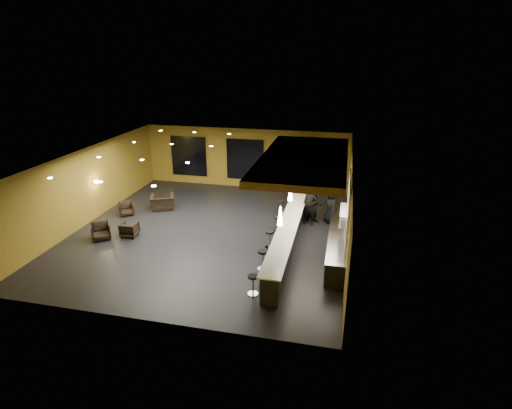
% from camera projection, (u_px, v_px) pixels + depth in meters
% --- Properties ---
extents(floor, '(12.00, 13.00, 0.10)m').
position_uv_depth(floor, '(211.00, 232.00, 18.16)').
color(floor, black).
rests_on(floor, ground).
extents(ceiling, '(12.00, 13.00, 0.10)m').
position_uv_depth(ceiling, '(207.00, 155.00, 16.85)').
color(ceiling, black).
extents(wall_back, '(12.00, 0.10, 3.50)m').
position_uv_depth(wall_back, '(245.00, 158.00, 23.46)').
color(wall_back, olive).
rests_on(wall_back, floor).
extents(wall_front, '(12.00, 0.10, 3.50)m').
position_uv_depth(wall_front, '(135.00, 271.00, 11.56)').
color(wall_front, olive).
rests_on(wall_front, floor).
extents(wall_left, '(0.10, 13.00, 3.50)m').
position_uv_depth(wall_left, '(87.00, 186.00, 18.75)').
color(wall_left, olive).
rests_on(wall_left, floor).
extents(wall_right, '(0.10, 13.00, 3.50)m').
position_uv_depth(wall_right, '(350.00, 207.00, 16.27)').
color(wall_right, olive).
rests_on(wall_right, floor).
extents(wood_soffit, '(3.60, 8.00, 0.28)m').
position_uv_depth(wood_soffit, '(304.00, 159.00, 17.01)').
color(wood_soffit, olive).
rests_on(wood_soffit, ceiling).
extents(window_left, '(2.20, 0.06, 2.40)m').
position_uv_depth(window_left, '(189.00, 156.00, 24.09)').
color(window_left, black).
rests_on(window_left, wall_back).
extents(window_center, '(2.20, 0.06, 2.40)m').
position_uv_depth(window_center, '(245.00, 160.00, 23.38)').
color(window_center, black).
rests_on(window_center, wall_back).
extents(window_right, '(2.20, 0.06, 2.40)m').
position_uv_depth(window_right, '(296.00, 162.00, 22.77)').
color(window_right, black).
rests_on(window_right, wall_back).
extents(tile_backsplash, '(0.06, 3.20, 2.40)m').
position_uv_depth(tile_backsplash, '(348.00, 210.00, 15.29)').
color(tile_backsplash, white).
rests_on(tile_backsplash, wall_right).
extents(bar_counter, '(0.60, 8.00, 1.00)m').
position_uv_depth(bar_counter, '(287.00, 239.00, 16.31)').
color(bar_counter, black).
rests_on(bar_counter, floor).
extents(bar_top, '(0.78, 8.10, 0.05)m').
position_uv_depth(bar_top, '(288.00, 227.00, 16.12)').
color(bar_top, white).
rests_on(bar_top, bar_counter).
extents(prep_counter, '(0.70, 6.00, 0.86)m').
position_uv_depth(prep_counter, '(337.00, 240.00, 16.38)').
color(prep_counter, black).
rests_on(prep_counter, floor).
extents(prep_top, '(0.72, 6.00, 0.03)m').
position_uv_depth(prep_top, '(338.00, 230.00, 16.21)').
color(prep_top, silver).
rests_on(prep_top, prep_counter).
extents(wall_shelf_lower, '(0.30, 1.50, 0.03)m').
position_uv_depth(wall_shelf_lower, '(343.00, 221.00, 15.28)').
color(wall_shelf_lower, silver).
rests_on(wall_shelf_lower, wall_right).
extents(wall_shelf_upper, '(0.30, 1.50, 0.03)m').
position_uv_depth(wall_shelf_upper, '(344.00, 210.00, 15.12)').
color(wall_shelf_upper, silver).
rests_on(wall_shelf_upper, wall_right).
extents(column, '(0.60, 0.60, 3.50)m').
position_uv_depth(column, '(302.00, 177.00, 20.03)').
color(column, olive).
rests_on(column, floor).
extents(wall_sconce, '(0.22, 0.22, 0.22)m').
position_uv_depth(wall_sconce, '(96.00, 182.00, 19.15)').
color(wall_sconce, '#FFE5B2').
rests_on(wall_sconce, wall_left).
extents(pendant_0, '(0.20, 0.20, 0.70)m').
position_uv_depth(pendant_0, '(280.00, 216.00, 13.82)').
color(pendant_0, white).
rests_on(pendant_0, wood_soffit).
extents(pendant_1, '(0.20, 0.20, 0.70)m').
position_uv_depth(pendant_1, '(290.00, 192.00, 16.09)').
color(pendant_1, white).
rests_on(pendant_1, wood_soffit).
extents(pendant_2, '(0.20, 0.20, 0.70)m').
position_uv_depth(pendant_2, '(298.00, 175.00, 18.36)').
color(pendant_2, white).
rests_on(pendant_2, wood_soffit).
extents(staff_a, '(0.74, 0.55, 1.87)m').
position_uv_depth(staff_a, '(310.00, 206.00, 18.54)').
color(staff_a, black).
rests_on(staff_a, floor).
extents(staff_b, '(0.96, 0.87, 1.60)m').
position_uv_depth(staff_b, '(315.00, 207.00, 18.81)').
color(staff_b, black).
rests_on(staff_b, floor).
extents(staff_c, '(0.85, 0.56, 1.70)m').
position_uv_depth(staff_c, '(331.00, 206.00, 18.75)').
color(staff_c, black).
rests_on(staff_c, floor).
extents(armchair_a, '(1.10, 1.11, 0.73)m').
position_uv_depth(armchair_a, '(101.00, 231.00, 17.34)').
color(armchair_a, black).
rests_on(armchair_a, floor).
extents(armchair_b, '(0.75, 0.77, 0.65)m').
position_uv_depth(armchair_b, '(129.00, 229.00, 17.61)').
color(armchair_b, black).
rests_on(armchair_b, floor).
extents(armchair_c, '(0.96, 0.97, 0.64)m').
position_uv_depth(armchair_c, '(126.00, 209.00, 19.88)').
color(armchair_c, black).
rests_on(armchair_c, floor).
extents(armchair_d, '(1.46, 1.38, 0.75)m').
position_uv_depth(armchair_d, '(162.00, 202.00, 20.57)').
color(armchair_d, black).
rests_on(armchair_d, floor).
extents(bar_stool_0, '(0.36, 0.36, 0.72)m').
position_uv_depth(bar_stool_0, '(253.00, 282.00, 13.35)').
color(bar_stool_0, silver).
rests_on(bar_stool_0, floor).
extents(bar_stool_1, '(0.39, 0.39, 0.78)m').
position_uv_depth(bar_stool_1, '(263.00, 257.00, 14.88)').
color(bar_stool_1, silver).
rests_on(bar_stool_1, floor).
extents(bar_stool_2, '(0.39, 0.39, 0.77)m').
position_uv_depth(bar_stool_2, '(270.00, 237.00, 16.48)').
color(bar_stool_2, silver).
rests_on(bar_stool_2, floor).
extents(bar_stool_3, '(0.37, 0.37, 0.73)m').
position_uv_depth(bar_stool_3, '(278.00, 222.00, 17.96)').
color(bar_stool_3, silver).
rests_on(bar_stool_3, floor).
extents(bar_stool_4, '(0.40, 0.40, 0.80)m').
position_uv_depth(bar_stool_4, '(280.00, 206.00, 19.68)').
color(bar_stool_4, silver).
rests_on(bar_stool_4, floor).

